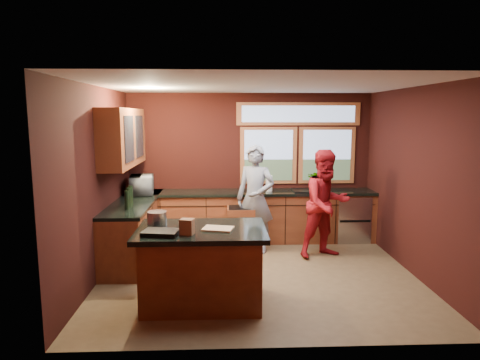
{
  "coord_description": "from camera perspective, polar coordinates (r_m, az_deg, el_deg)",
  "views": [
    {
      "loc": [
        -0.51,
        -5.94,
        2.29
      ],
      "look_at": [
        -0.25,
        0.4,
        1.33
      ],
      "focal_mm": 32.0,
      "sensor_mm": 36.0,
      "label": 1
    }
  ],
  "objects": [
    {
      "name": "left_counter",
      "position": [
        7.18,
        -13.94,
        -6.38
      ],
      "size": [
        0.64,
        2.3,
        0.93
      ],
      "color": "#5B2615",
      "rests_on": "floor"
    },
    {
      "name": "island",
      "position": [
        5.33,
        -5.1,
        -11.31
      ],
      "size": [
        1.55,
        1.05,
        0.95
      ],
      "color": "#5B2615",
      "rests_on": "floor"
    },
    {
      "name": "paper_bag",
      "position": [
        4.94,
        -7.07,
        -6.2
      ],
      "size": [
        0.18,
        0.16,
        0.18
      ],
      "primitive_type": "cube",
      "rotation": [
        0.0,
        0.0,
        -0.28
      ],
      "color": "brown",
      "rests_on": "island"
    },
    {
      "name": "back_counter",
      "position": [
        7.89,
        2.87,
        -4.8
      ],
      "size": [
        4.5,
        0.64,
        0.93
      ],
      "color": "#5B2615",
      "rests_on": "floor"
    },
    {
      "name": "person_red",
      "position": [
        7.05,
        11.43,
        -3.14
      ],
      "size": [
        1.03,
        0.92,
        1.76
      ],
      "primitive_type": "imported",
      "rotation": [
        0.0,
        0.0,
        0.36
      ],
      "color": "maroon",
      "rests_on": "floor"
    },
    {
      "name": "potted_plant",
      "position": [
        7.97,
        10.19,
        0.11
      ],
      "size": [
        0.37,
        0.32,
        0.41
      ],
      "primitive_type": "imported",
      "color": "#999999",
      "rests_on": "back_counter"
    },
    {
      "name": "paper_towel",
      "position": [
        7.78,
        3.9,
        -0.44
      ],
      "size": [
        0.12,
        0.12,
        0.28
      ],
      "primitive_type": "cylinder",
      "color": "silver",
      "rests_on": "back_counter"
    },
    {
      "name": "room_shell",
      "position": [
        6.29,
        -3.17,
        4.09
      ],
      "size": [
        4.52,
        4.02,
        2.71
      ],
      "color": "black",
      "rests_on": "ground"
    },
    {
      "name": "person_grey",
      "position": [
        7.18,
        2.06,
        -2.54
      ],
      "size": [
        0.78,
        0.66,
        1.81
      ],
      "primitive_type": "imported",
      "rotation": [
        0.0,
        0.0,
        -0.42
      ],
      "color": "slate",
      "rests_on": "floor"
    },
    {
      "name": "black_tray",
      "position": [
        4.99,
        -10.51,
        -6.9
      ],
      "size": [
        0.44,
        0.34,
        0.05
      ],
      "primitive_type": "cube",
      "rotation": [
        0.0,
        0.0,
        -0.16
      ],
      "color": "black",
      "rests_on": "island"
    },
    {
      "name": "microwave",
      "position": [
        7.66,
        -12.95,
        -0.63
      ],
      "size": [
        0.47,
        0.63,
        0.32
      ],
      "primitive_type": "imported",
      "rotation": [
        0.0,
        0.0,
        1.71
      ],
      "color": "#999999",
      "rests_on": "left_counter"
    },
    {
      "name": "cutting_board",
      "position": [
        5.14,
        -2.95,
        -6.49
      ],
      "size": [
        0.4,
        0.33,
        0.02
      ],
      "primitive_type": "cube",
      "rotation": [
        0.0,
        0.0,
        -0.24
      ],
      "color": "tan",
      "rests_on": "island"
    },
    {
      "name": "floor",
      "position": [
        6.39,
        2.42,
        -12.43
      ],
      "size": [
        4.5,
        4.5,
        0.0
      ],
      "primitive_type": "plane",
      "color": "brown",
      "rests_on": "ground"
    },
    {
      "name": "stock_pot",
      "position": [
        5.37,
        -10.99,
        -5.09
      ],
      "size": [
        0.24,
        0.24,
        0.18
      ],
      "primitive_type": "cylinder",
      "color": "#B2B2B7",
      "rests_on": "island"
    }
  ]
}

